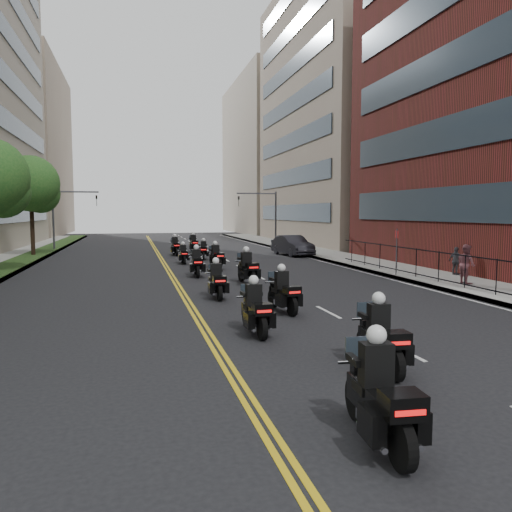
{
  "coord_description": "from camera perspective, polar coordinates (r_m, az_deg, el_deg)",
  "views": [
    {
      "loc": [
        -3.51,
        -6.39,
        3.56
      ],
      "look_at": [
        1.5,
        13.86,
        1.72
      ],
      "focal_mm": 35.0,
      "sensor_mm": 36.0,
      "label": 1
    }
  ],
  "objects": [
    {
      "name": "motorcycle_5",
      "position": [
        24.7,
        -1.02,
        -1.52
      ],
      "size": [
        0.68,
        2.52,
        1.86
      ],
      "rotation": [
        0.0,
        0.0,
        0.09
      ],
      "color": "black",
      "rests_on": "ground"
    },
    {
      "name": "motorcycle_6",
      "position": [
        27.78,
        -6.8,
        -0.9
      ],
      "size": [
        0.56,
        2.39,
        1.76
      ],
      "rotation": [
        0.0,
        0.0,
        -0.04
      ],
      "color": "black",
      "rests_on": "ground"
    },
    {
      "name": "pedestrian_b",
      "position": [
        25.77,
        22.88,
        -0.84
      ],
      "size": [
        0.76,
        0.95,
        1.89
      ],
      "primitive_type": "imported",
      "rotation": [
        0.0,
        0.0,
        1.53
      ],
      "color": "#82474F",
      "rests_on": "sidewalk_right"
    },
    {
      "name": "iron_fence",
      "position": [
        23.58,
        24.23,
        -1.87
      ],
      "size": [
        0.05,
        28.0,
        1.5
      ],
      "color": "black",
      "rests_on": "sidewalk_right"
    },
    {
      "name": "traffic_signal_left",
      "position": [
        48.77,
        -21.07,
        4.88
      ],
      "size": [
        4.09,
        0.2,
        5.6
      ],
      "color": "#3F3F44",
      "rests_on": "ground"
    },
    {
      "name": "motorcycle_10",
      "position": [
        41.43,
        -9.22,
        1.03
      ],
      "size": [
        0.6,
        2.4,
        1.77
      ],
      "rotation": [
        0.0,
        0.0,
        0.06
      ],
      "color": "black",
      "rests_on": "ground"
    },
    {
      "name": "motorcycle_2",
      "position": [
        14.62,
        -0.12,
        -6.32
      ],
      "size": [
        0.55,
        2.33,
        1.72
      ],
      "rotation": [
        0.0,
        0.0,
        0.04
      ],
      "color": "black",
      "rests_on": "ground"
    },
    {
      "name": "motorcycle_3",
      "position": [
        17.77,
        3.12,
        -4.28
      ],
      "size": [
        0.7,
        2.33,
        1.73
      ],
      "rotation": [
        0.0,
        0.0,
        0.13
      ],
      "color": "black",
      "rests_on": "ground"
    },
    {
      "name": "motorcycle_7",
      "position": [
        31.52,
        -4.59,
        -0.19
      ],
      "size": [
        0.69,
        2.36,
        1.75
      ],
      "rotation": [
        0.0,
        0.0,
        0.12
      ],
      "color": "black",
      "rests_on": "ground"
    },
    {
      "name": "motorcycle_0",
      "position": [
        8.12,
        13.9,
        -15.55
      ],
      "size": [
        0.66,
        2.49,
        1.84
      ],
      "rotation": [
        0.0,
        0.0,
        -0.08
      ],
      "color": "black",
      "rests_on": "ground"
    },
    {
      "name": "ground",
      "position": [
        8.12,
        14.32,
        -21.15
      ],
      "size": [
        160.0,
        160.0,
        0.0
      ],
      "primitive_type": "plane",
      "color": "black",
      "rests_on": "ground"
    },
    {
      "name": "building_right_tan",
      "position": [
        60.94,
        11.01,
        15.78
      ],
      "size": [
        15.11,
        28.0,
        30.0
      ],
      "color": "gray",
      "rests_on": "ground"
    },
    {
      "name": "motorcycle_9",
      "position": [
        37.75,
        -6.0,
        0.58
      ],
      "size": [
        0.66,
        2.17,
        1.61
      ],
      "rotation": [
        0.0,
        0.0,
        -0.14
      ],
      "color": "black",
      "rests_on": "ground"
    },
    {
      "name": "parked_sedan",
      "position": [
        40.96,
        4.19,
        1.21
      ],
      "size": [
        2.4,
        5.21,
        1.66
      ],
      "primitive_type": "imported",
      "rotation": [
        0.0,
        0.0,
        0.13
      ],
      "color": "black",
      "rests_on": "ground"
    },
    {
      "name": "motorcycle_1",
      "position": [
        11.68,
        14.05,
        -9.29
      ],
      "size": [
        0.61,
        2.4,
        1.77
      ],
      "rotation": [
        0.0,
        0.0,
        -0.07
      ],
      "color": "black",
      "rests_on": "ground"
    },
    {
      "name": "building_left_far",
      "position": [
        86.91,
        -26.58,
        10.76
      ],
      "size": [
        16.0,
        28.0,
        26.0
      ],
      "primitive_type": "cube",
      "color": "gray",
      "rests_on": "ground"
    },
    {
      "name": "building_right_far",
      "position": [
        88.52,
        2.65,
        11.17
      ],
      "size": [
        15.0,
        28.0,
        26.0
      ],
      "primitive_type": "cube",
      "color": "#A89A87",
      "rests_on": "ground"
    },
    {
      "name": "motorcycle_11",
      "position": [
        44.47,
        -7.17,
        1.35
      ],
      "size": [
        0.58,
        2.46,
        1.81
      ],
      "rotation": [
        0.0,
        0.0,
        0.04
      ],
      "color": "black",
      "rests_on": "ground"
    },
    {
      "name": "motorcycle_4",
      "position": [
        20.69,
        -4.54,
        -3.01
      ],
      "size": [
        0.52,
        2.28,
        1.69
      ],
      "rotation": [
        0.0,
        0.0,
        0.0
      ],
      "color": "black",
      "rests_on": "ground"
    },
    {
      "name": "pedestrian_c",
      "position": [
        29.15,
        21.89,
        -0.53
      ],
      "size": [
        0.6,
        0.96,
        1.53
      ],
      "primitive_type": "imported",
      "rotation": [
        0.0,
        0.0,
        1.84
      ],
      "color": "#43444B",
      "rests_on": "sidewalk_right"
    },
    {
      "name": "sidewalk_right",
      "position": [
        35.19,
        12.34,
        -0.75
      ],
      "size": [
        4.0,
        90.0,
        0.15
      ],
      "primitive_type": "cube",
      "color": "gray",
      "rests_on": "ground"
    },
    {
      "name": "traffic_signal_right",
      "position": [
        50.12,
        1.21,
        5.21
      ],
      "size": [
        4.09,
        0.2,
        5.6
      ],
      "color": "#3F3F44",
      "rests_on": "ground"
    },
    {
      "name": "motorcycle_8",
      "position": [
        34.72,
        -8.31,
        0.11
      ],
      "size": [
        0.47,
        2.07,
        1.53
      ],
      "rotation": [
        0.0,
        0.0,
        0.01
      ],
      "color": "black",
      "rests_on": "ground"
    }
  ]
}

